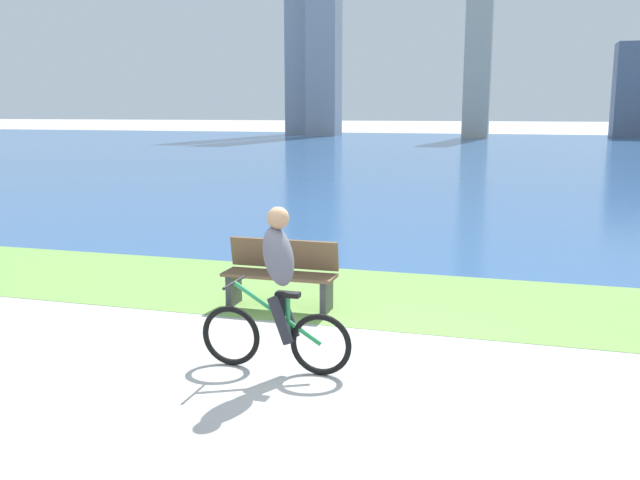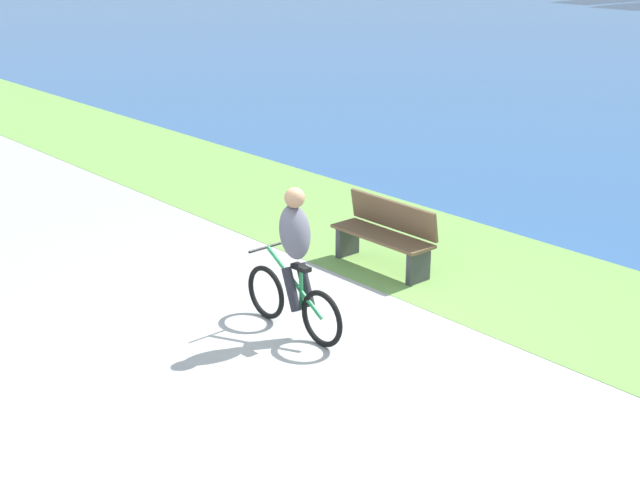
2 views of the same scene
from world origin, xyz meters
TOP-DOWN VIEW (x-y plane):
  - ground_plane at (0.00, 0.00)m, footprint 300.00×300.00m
  - grass_strip_bayside at (0.00, 3.17)m, footprint 120.00×3.00m
  - bay_water_surface at (0.00, 37.47)m, footprint 300.00×65.61m
  - cyclist_lead at (-0.11, 0.13)m, footprint 1.59×0.52m
  - bench_near_path at (-0.84, 2.28)m, footprint 1.50×0.47m
  - city_skyline_far_shore at (-0.65, 62.17)m, footprint 45.18×11.43m

SIDE VIEW (x-z plane):
  - ground_plane at x=0.00m, z-range 0.00..0.00m
  - bay_water_surface at x=0.00m, z-range 0.00..0.00m
  - grass_strip_bayside at x=0.00m, z-range 0.00..0.01m
  - bench_near_path at x=-0.84m, z-range 0.00..0.90m
  - cyclist_lead at x=-0.11m, z-range 0.00..1.67m
  - city_skyline_far_shore at x=-0.65m, z-range -3.44..22.58m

